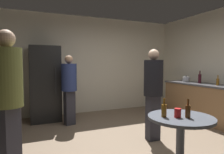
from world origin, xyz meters
TOP-DOWN VIEW (x-y plane):
  - ground_plane at (0.00, 0.00)m, footprint 5.20×5.20m
  - wall_back at (0.00, 2.63)m, footprint 5.32×0.06m
  - refrigerator at (-1.25, 2.20)m, footprint 0.70×0.68m
  - kitchen_counter at (2.28, 0.79)m, footprint 0.64×1.91m
  - kettle at (2.23, 1.20)m, footprint 0.24×0.17m
  - wine_bottle_on_counter at (2.29, 0.80)m, footprint 0.08×0.08m
  - beer_bottle_on_counter at (2.26, 0.27)m, footprint 0.06×0.06m
  - foreground_table at (0.07, -0.99)m, footprint 0.80×0.80m
  - beer_bottle_amber at (-0.13, -0.92)m, footprint 0.06×0.06m
  - beer_bottle_brown at (0.10, -1.07)m, footprint 0.06×0.06m
  - plastic_cup_red at (-0.00, -1.01)m, footprint 0.08×0.08m
  - person_in_black_shirt at (0.43, 0.11)m, footprint 0.34×0.34m
  - person_in_olive_shirt at (-1.87, -0.26)m, footprint 0.48×0.48m
  - person_in_navy_shirt at (-0.78, 1.61)m, footprint 0.41×0.41m

SIDE VIEW (x-z plane):
  - ground_plane at x=0.00m, z-range -0.10..0.00m
  - kitchen_counter at x=2.28m, z-range 0.00..0.90m
  - foreground_table at x=0.07m, z-range 0.26..1.00m
  - plastic_cup_red at x=0.00m, z-range 0.73..0.85m
  - beer_bottle_amber at x=-0.13m, z-range 0.70..0.93m
  - beer_bottle_brown at x=0.10m, z-range 0.70..0.93m
  - refrigerator at x=-1.25m, z-range 0.00..1.80m
  - person_in_navy_shirt at x=-0.78m, z-range 0.13..1.70m
  - person_in_black_shirt at x=0.43m, z-range 0.14..1.78m
  - kettle at x=2.23m, z-range 0.88..1.06m
  - beer_bottle_on_counter at x=2.26m, z-range 0.87..1.10m
  - wine_bottle_on_counter at x=2.29m, z-range 0.86..1.17m
  - person_in_olive_shirt at x=-1.87m, z-range 0.16..1.93m
  - wall_back at x=0.00m, z-range 0.00..2.70m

